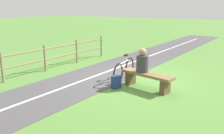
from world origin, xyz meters
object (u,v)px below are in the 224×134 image
Objects in this scene: bench at (147,78)px; bicycle at (124,70)px; backpack at (116,82)px; person_seated at (142,62)px.

bicycle reaches higher than bench.
bicycle is at bearing -79.15° from backpack.
backpack is at bearing 48.35° from person_seated.
backpack is (0.85, 0.44, -0.15)m from bench.
bicycle is 4.29× the size of backpack.
person_seated is (0.19, -0.04, 0.47)m from bench.
bench is 1.04× the size of bicycle.
person_seated is at bearing 0.00° from bench.
bench reaches higher than backpack.
bicycle is at bearing -9.19° from bench.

